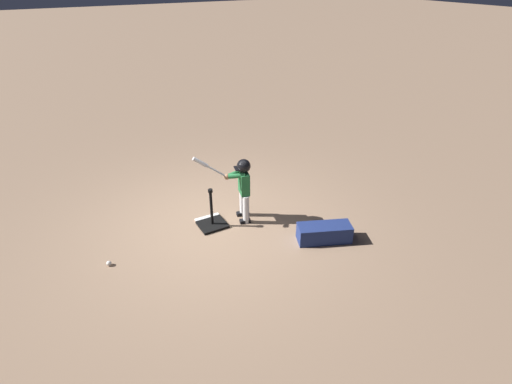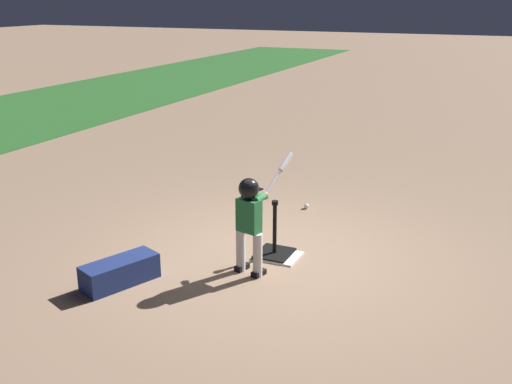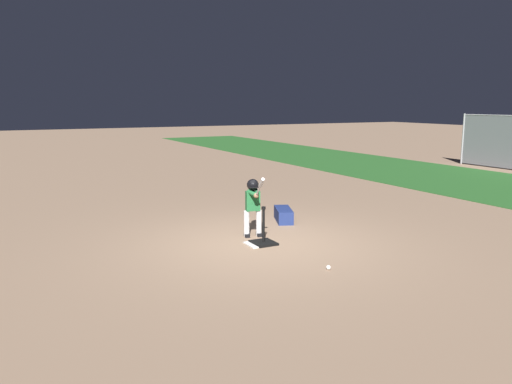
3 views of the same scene
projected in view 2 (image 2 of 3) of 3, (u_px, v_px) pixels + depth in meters
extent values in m
plane|color=#93755B|center=(274.00, 256.00, 7.23)|extent=(90.00, 90.00, 0.00)
cube|color=white|center=(281.00, 256.00, 7.20)|extent=(0.45, 0.45, 0.02)
cube|color=black|center=(274.00, 254.00, 7.24)|extent=(0.45, 0.41, 0.04)
cylinder|color=black|center=(275.00, 229.00, 7.14)|extent=(0.05, 0.05, 0.61)
cylinder|color=black|center=(275.00, 203.00, 7.04)|extent=(0.08, 0.08, 0.05)
cylinder|color=silver|center=(241.00, 250.00, 6.77)|extent=(0.13, 0.13, 0.51)
cube|color=black|center=(242.00, 267.00, 6.86)|extent=(0.20, 0.13, 0.06)
cylinder|color=silver|center=(258.00, 255.00, 6.63)|extent=(0.13, 0.13, 0.51)
cube|color=black|center=(259.00, 273.00, 6.71)|extent=(0.20, 0.13, 0.06)
cube|color=#236B38|center=(249.00, 215.00, 6.56)|extent=(0.21, 0.29, 0.38)
sphere|color=#936B4C|center=(249.00, 190.00, 6.47)|extent=(0.19, 0.19, 0.19)
sphere|color=black|center=(249.00, 188.00, 6.46)|extent=(0.23, 0.23, 0.23)
cube|color=black|center=(254.00, 189.00, 6.54)|extent=(0.15, 0.19, 0.01)
cylinder|color=#236B38|center=(254.00, 197.00, 6.64)|extent=(0.30, 0.22, 0.11)
cylinder|color=#236B38|center=(260.00, 198.00, 6.59)|extent=(0.31, 0.09, 0.11)
sphere|color=#936B4C|center=(265.00, 196.00, 6.72)|extent=(0.10, 0.10, 0.10)
cylinder|color=silver|center=(278.00, 175.00, 6.85)|extent=(0.51, 0.16, 0.40)
cylinder|color=silver|center=(286.00, 162.00, 6.93)|extent=(0.25, 0.12, 0.21)
cylinder|color=black|center=(264.00, 197.00, 6.72)|extent=(0.05, 0.06, 0.05)
sphere|color=white|center=(306.00, 206.00, 8.82)|extent=(0.07, 0.07, 0.07)
cube|color=navy|center=(120.00, 272.00, 6.49)|extent=(0.90, 0.62, 0.28)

